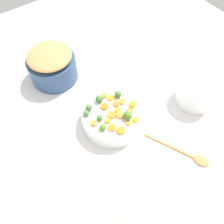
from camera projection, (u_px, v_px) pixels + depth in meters
tabletop at (112, 125)px, 1.13m from camera, size 2.40×2.40×0.02m
serving_bowl_carrots at (112, 118)px, 1.10m from camera, size 0.29×0.29×0.08m
metal_pot at (53, 68)px, 1.24m from camera, size 0.26×0.26×0.14m
stuffing_mound at (49, 56)px, 1.16m from camera, size 0.24×0.24×0.05m
carrot_slice_0 at (105, 106)px, 1.08m from camera, size 0.04×0.04×0.01m
carrot_slice_1 at (111, 98)px, 1.11m from camera, size 0.04×0.04×0.01m
carrot_slice_2 at (116, 104)px, 1.09m from camera, size 0.05×0.05×0.01m
carrot_slice_3 at (118, 110)px, 1.07m from camera, size 0.04×0.04×0.01m
carrot_slice_4 at (130, 110)px, 1.06m from camera, size 0.04×0.04×0.01m
carrot_slice_5 at (104, 96)px, 1.11m from camera, size 0.04×0.04×0.01m
carrot_slice_6 at (121, 131)px, 1.01m from camera, size 0.05×0.05×0.01m
carrot_slice_7 at (112, 128)px, 1.02m from camera, size 0.05×0.05×0.01m
carrot_slice_8 at (129, 123)px, 1.03m from camera, size 0.03×0.03×0.01m
carrot_slice_9 at (112, 114)px, 1.06m from camera, size 0.05×0.05×0.01m
carrot_slice_10 at (122, 101)px, 1.09m from camera, size 0.05×0.05×0.01m
carrot_slice_11 at (94, 123)px, 1.03m from camera, size 0.03×0.03×0.01m
carrot_slice_12 at (108, 121)px, 1.03m from camera, size 0.03×0.03×0.01m
carrot_slice_13 at (133, 104)px, 1.08m from camera, size 0.05×0.05×0.01m
carrot_slice_14 at (136, 120)px, 1.04m from camera, size 0.04×0.04×0.01m
carrot_slice_15 at (120, 115)px, 1.05m from camera, size 0.05×0.05×0.01m
brussels_sprout_0 at (103, 127)px, 1.00m from camera, size 0.03×0.03×0.03m
brussels_sprout_1 at (99, 99)px, 1.08m from camera, size 0.04×0.04×0.04m
brussels_sprout_2 at (89, 107)px, 1.06m from camera, size 0.03×0.03×0.03m
brussels_sprout_3 at (128, 115)px, 1.03m from camera, size 0.04×0.04×0.04m
brussels_sprout_4 at (118, 94)px, 1.10m from camera, size 0.04×0.04×0.04m
brussels_sprout_5 at (86, 113)px, 1.04m from camera, size 0.03×0.03×0.03m
brussels_sprout_6 at (100, 118)px, 1.03m from camera, size 0.03×0.03×0.03m
wooden_spoon at (191, 156)px, 1.03m from camera, size 0.30×0.16×0.01m
casserole_dish at (197, 93)px, 1.16m from camera, size 0.20×0.20×0.12m
dish_towel at (102, 199)px, 0.93m from camera, size 0.23×0.20×0.01m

